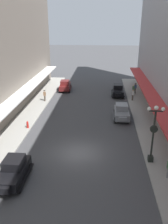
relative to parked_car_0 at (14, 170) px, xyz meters
The scene contains 13 objects.
ground_plane 6.49m from the parked_car_0, 44.55° to the left, with size 200.00×200.00×0.00m, color #424244.
sidewalk_left 5.44m from the parked_car_0, 122.97° to the left, with size 3.00×60.00×0.15m, color #99968E.
sidewalk_right 12.92m from the parked_car_0, 20.46° to the left, with size 3.00×60.00×0.15m, color #99968E.
parked_car_0 is the anchor object (origin of this frame).
parked_car_1 16.06m from the parked_car_0, 55.54° to the left, with size 2.14×4.26×1.84m.
parked_car_2 24.76m from the parked_car_0, 68.38° to the left, with size 2.22×4.29×1.84m.
parked_car_3 25.33m from the parked_car_0, 89.91° to the left, with size 2.30×4.32×1.84m.
lamp_post_with_clock 11.67m from the parked_car_0, 17.11° to the left, with size 1.42×0.44×5.16m.
fire_hydrant 9.41m from the parked_car_0, 100.87° to the left, with size 0.24×0.24×0.82m.
pedestrian_0 23.18m from the parked_car_0, 61.04° to the left, with size 0.36×0.24×1.64m.
pedestrian_2 27.02m from the parked_car_0, 63.47° to the left, with size 0.36×0.28×1.67m.
pedestrian_3 26.16m from the parked_car_0, 63.54° to the left, with size 0.36×0.24×1.64m.
pedestrian_5 18.97m from the parked_car_0, 96.22° to the left, with size 0.36×0.28×1.67m.
Camera 1 is at (2.07, -19.49, 11.75)m, focal length 38.34 mm.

